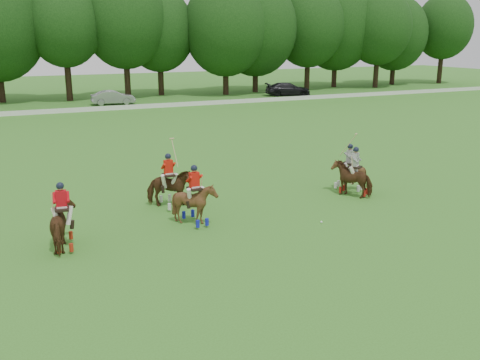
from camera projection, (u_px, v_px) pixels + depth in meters
name	position (u px, v px, depth m)	size (l,w,h in m)	color
ground	(259.00, 254.00, 17.98)	(180.00, 180.00, 0.00)	#3A7421
tree_line	(67.00, 25.00, 58.19)	(117.98, 14.32, 14.75)	black
boundary_rail	(84.00, 110.00, 51.35)	(120.00, 0.10, 0.44)	white
car_mid	(113.00, 97.00, 56.64)	(1.58, 4.52, 1.49)	#95959A
car_right	(288.00, 89.00, 65.07)	(2.22, 5.45, 1.58)	black
polo_red_a	(64.00, 225.00, 18.25)	(1.24, 2.03, 2.35)	#452A12
polo_red_b	(169.00, 188.00, 22.65)	(1.64, 1.40, 2.88)	#452A12
polo_red_c	(195.00, 203.00, 20.61)	(1.51, 1.65, 2.35)	#452A12
polo_stripe_a	(354.00, 178.00, 24.36)	(1.73, 1.98, 2.26)	#452A12
polo_stripe_b	(349.00, 174.00, 25.11)	(1.79, 1.83, 2.78)	#452A12
polo_ball	(321.00, 222.00, 20.90)	(0.09, 0.09, 0.09)	white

